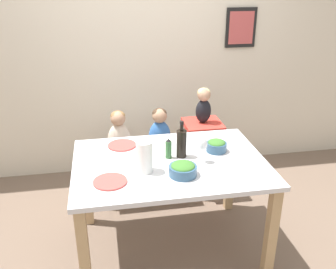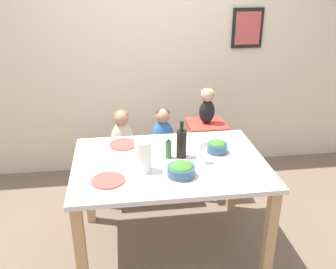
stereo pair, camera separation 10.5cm
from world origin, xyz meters
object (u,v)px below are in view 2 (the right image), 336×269
(person_child_left, at_px, (122,133))
(paper_towel_roll, at_px, (143,156))
(chair_far_left, at_px, (124,162))
(chair_right_highchair, at_px, (206,139))
(person_child_center, at_px, (163,131))
(chair_far_center, at_px, (163,159))
(wine_bottle, at_px, (181,143))
(salad_bowl_large, at_px, (181,169))
(dinner_plate_front_left, at_px, (108,180))
(wine_glass_near, at_px, (202,145))
(person_baby_right, at_px, (207,104))
(dinner_plate_back_left, at_px, (123,144))
(salad_bowl_small, at_px, (217,146))

(person_child_left, distance_m, paper_towel_roll, 0.91)
(chair_far_left, bearing_deg, chair_right_highchair, 0.00)
(chair_right_highchair, bearing_deg, person_child_center, 179.87)
(paper_towel_roll, bearing_deg, person_child_left, 98.50)
(chair_right_highchair, height_order, person_child_center, person_child_center)
(chair_far_center, bearing_deg, wine_bottle, -85.73)
(salad_bowl_large, xyz_separation_m, dinner_plate_front_left, (-0.49, -0.01, -0.04))
(paper_towel_roll, xyz_separation_m, wine_glass_near, (0.43, 0.06, 0.02))
(chair_right_highchair, distance_m, person_child_left, 0.80)
(person_child_left, xyz_separation_m, dinner_plate_front_left, (-0.11, -0.99, 0.09))
(chair_far_center, height_order, person_baby_right, person_baby_right)
(person_baby_right, bearing_deg, chair_far_left, -179.90)
(chair_right_highchair, height_order, wine_glass_near, wine_glass_near)
(dinner_plate_front_left, bearing_deg, chair_right_highchair, 47.60)
(dinner_plate_back_left, bearing_deg, person_baby_right, 29.06)
(salad_bowl_small, bearing_deg, person_child_left, 137.25)
(chair_far_left, height_order, wine_glass_near, wine_glass_near)
(person_child_center, relative_size, wine_glass_near, 2.27)
(chair_right_highchair, xyz_separation_m, person_child_center, (-0.41, 0.00, 0.11))
(salad_bowl_large, distance_m, salad_bowl_small, 0.46)
(chair_far_center, distance_m, chair_right_highchair, 0.45)
(chair_right_highchair, bearing_deg, salad_bowl_small, -96.38)
(chair_right_highchair, bearing_deg, dinner_plate_back_left, -151.01)
(dinner_plate_front_left, bearing_deg, person_baby_right, 47.64)
(chair_far_center, xyz_separation_m, wine_bottle, (0.05, -0.70, 0.49))
(paper_towel_roll, bearing_deg, dinner_plate_back_left, 106.19)
(wine_bottle, relative_size, dinner_plate_back_left, 1.26)
(person_child_left, xyz_separation_m, person_child_center, (0.38, 0.00, 0.00))
(chair_right_highchair, height_order, salad_bowl_small, salad_bowl_small)
(paper_towel_roll, height_order, dinner_plate_front_left, paper_towel_roll)
(chair_right_highchair, height_order, person_baby_right, person_baby_right)
(wine_glass_near, bearing_deg, chair_right_highchair, 74.39)
(person_child_center, relative_size, dinner_plate_front_left, 1.96)
(person_child_center, bearing_deg, chair_right_highchair, -0.13)
(chair_right_highchair, xyz_separation_m, paper_towel_roll, (-0.66, -0.88, 0.31))
(paper_towel_roll, relative_size, dinner_plate_back_left, 1.01)
(chair_far_left, height_order, salad_bowl_small, salad_bowl_small)
(wine_glass_near, relative_size, salad_bowl_small, 1.23)
(chair_far_center, distance_m, salad_bowl_small, 0.85)
(chair_far_center, xyz_separation_m, paper_towel_roll, (-0.24, -0.88, 0.49))
(salad_bowl_small, bearing_deg, dinner_plate_front_left, -158.45)
(person_child_center, height_order, wine_bottle, wine_bottle)
(person_child_left, relative_size, salad_bowl_small, 2.80)
(chair_far_left, xyz_separation_m, dinner_plate_front_left, (-0.11, -0.98, 0.38))
(chair_far_left, bearing_deg, dinner_plate_back_left, -89.66)
(salad_bowl_large, bearing_deg, person_child_left, 111.20)
(wine_bottle, relative_size, dinner_plate_front_left, 1.26)
(wine_glass_near, bearing_deg, dinner_plate_back_left, 145.83)
(chair_right_highchair, distance_m, paper_towel_roll, 1.14)
(person_child_left, bearing_deg, dinner_plate_front_left, -96.49)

